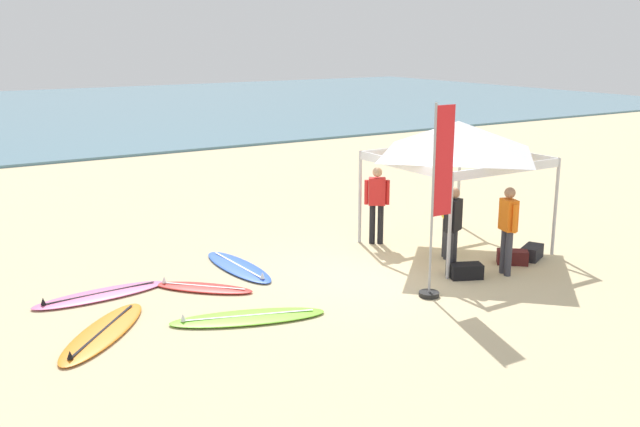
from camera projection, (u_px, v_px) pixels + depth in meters
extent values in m
plane|color=beige|center=(383.00, 271.00, 14.13)|extent=(80.00, 80.00, 0.00)
cube|color=#568499|center=(32.00, 113.00, 41.99)|extent=(80.00, 36.00, 0.10)
cylinder|color=#B7B7BC|center=(450.00, 226.00, 13.46)|extent=(0.07, 0.07, 2.05)
cylinder|color=#B7B7BC|center=(556.00, 207.00, 14.95)|extent=(0.07, 0.07, 2.05)
cylinder|color=#B7B7BC|center=(360.00, 197.00, 15.84)|extent=(0.07, 0.07, 2.05)
cylinder|color=#B7B7BC|center=(459.00, 183.00, 17.34)|extent=(0.07, 0.07, 2.05)
cube|color=white|center=(508.00, 169.00, 13.98)|extent=(2.90, 0.03, 0.18)
cube|color=white|center=(413.00, 149.00, 16.36)|extent=(2.90, 0.03, 0.18)
cube|color=white|center=(402.00, 165.00, 14.42)|extent=(0.03, 2.90, 0.18)
cube|color=white|center=(506.00, 153.00, 15.92)|extent=(0.03, 2.90, 0.18)
pyramid|color=white|center=(458.00, 138.00, 15.06)|extent=(3.02, 3.02, 0.70)
ellipsoid|color=red|center=(203.00, 288.00, 13.09)|extent=(1.67, 1.68, 0.07)
cube|color=white|center=(203.00, 286.00, 13.08)|extent=(1.14, 1.16, 0.01)
cone|color=white|center=(164.00, 280.00, 13.24)|extent=(0.09, 0.09, 0.12)
ellipsoid|color=orange|center=(103.00, 332.00, 11.13)|extent=(2.15, 2.30, 0.07)
cube|color=black|center=(103.00, 330.00, 11.12)|extent=(1.43, 1.61, 0.01)
cone|color=black|center=(70.00, 355.00, 10.14)|extent=(0.09, 0.09, 0.12)
ellipsoid|color=#7AD12D|center=(248.00, 317.00, 11.72)|extent=(2.61, 1.47, 0.07)
cube|color=white|center=(248.00, 315.00, 11.71)|extent=(2.05, 0.75, 0.01)
cone|color=white|center=(183.00, 317.00, 11.47)|extent=(0.09, 0.09, 0.12)
ellipsoid|color=blue|center=(238.00, 267.00, 14.27)|extent=(0.72, 2.38, 0.07)
cube|color=white|center=(238.00, 265.00, 14.26)|extent=(0.11, 2.01, 0.01)
cone|color=white|center=(262.00, 275.00, 13.47)|extent=(0.09, 0.09, 0.12)
ellipsoid|color=pink|center=(100.00, 295.00, 12.73)|extent=(2.40, 0.78, 0.07)
cube|color=black|center=(100.00, 293.00, 12.73)|extent=(2.01, 0.17, 0.01)
cone|color=black|center=(43.00, 301.00, 12.16)|extent=(0.09, 0.09, 0.12)
cylinder|color=#2D2D33|center=(447.00, 238.00, 14.77)|extent=(0.13, 0.13, 0.88)
cylinder|color=#2D2D33|center=(445.00, 236.00, 14.94)|extent=(0.13, 0.13, 0.88)
cube|color=yellow|center=(448.00, 202.00, 14.68)|extent=(0.37, 0.42, 0.60)
sphere|color=beige|center=(449.00, 182.00, 14.58)|extent=(0.21, 0.21, 0.21)
cylinder|color=yellow|center=(450.00, 206.00, 14.46)|extent=(0.09, 0.09, 0.54)
cylinder|color=yellow|center=(445.00, 201.00, 14.91)|extent=(0.09, 0.09, 0.54)
cylinder|color=#2D2D33|center=(450.00, 254.00, 13.75)|extent=(0.13, 0.13, 0.88)
cylinder|color=#2D2D33|center=(454.00, 251.00, 13.89)|extent=(0.13, 0.13, 0.88)
cube|color=black|center=(453.00, 215.00, 13.64)|extent=(0.42, 0.35, 0.60)
sphere|color=#9E7051|center=(454.00, 193.00, 13.54)|extent=(0.21, 0.21, 0.21)
cylinder|color=black|center=(448.00, 219.00, 13.46)|extent=(0.09, 0.09, 0.54)
cylinder|color=black|center=(458.00, 214.00, 13.83)|extent=(0.09, 0.09, 0.54)
cylinder|color=black|center=(372.00, 224.00, 15.87)|extent=(0.13, 0.13, 0.88)
cylinder|color=black|center=(380.00, 224.00, 15.87)|extent=(0.13, 0.13, 0.88)
cube|color=red|center=(377.00, 191.00, 15.69)|extent=(0.42, 0.39, 0.60)
sphere|color=tan|center=(377.00, 172.00, 15.59)|extent=(0.21, 0.21, 0.21)
cylinder|color=red|center=(366.00, 192.00, 15.71)|extent=(0.09, 0.09, 0.54)
cylinder|color=red|center=(388.00, 192.00, 15.69)|extent=(0.09, 0.09, 0.54)
cylinder|color=#383842|center=(509.00, 254.00, 13.75)|extent=(0.13, 0.13, 0.88)
cylinder|color=#383842|center=(504.00, 251.00, 13.92)|extent=(0.13, 0.13, 0.88)
cube|color=orange|center=(509.00, 215.00, 13.65)|extent=(0.31, 0.41, 0.60)
sphere|color=#9E7051|center=(510.00, 193.00, 13.55)|extent=(0.21, 0.21, 0.21)
cylinder|color=orange|center=(515.00, 219.00, 13.44)|extent=(0.09, 0.09, 0.54)
cylinder|color=orange|center=(502.00, 213.00, 13.87)|extent=(0.09, 0.09, 0.54)
cylinder|color=#99999E|center=(432.00, 203.00, 12.35)|extent=(0.04, 0.04, 3.40)
cube|color=red|center=(444.00, 161.00, 12.30)|extent=(0.40, 0.02, 1.90)
cylinder|color=black|center=(429.00, 294.00, 12.75)|extent=(0.36, 0.36, 0.08)
cube|color=black|center=(466.00, 271.00, 13.68)|extent=(0.68, 0.54, 0.28)
cube|color=#232328|center=(532.00, 252.00, 14.85)|extent=(0.68, 0.55, 0.28)
cube|color=#4C1919|center=(512.00, 257.00, 14.54)|extent=(0.66, 0.63, 0.28)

